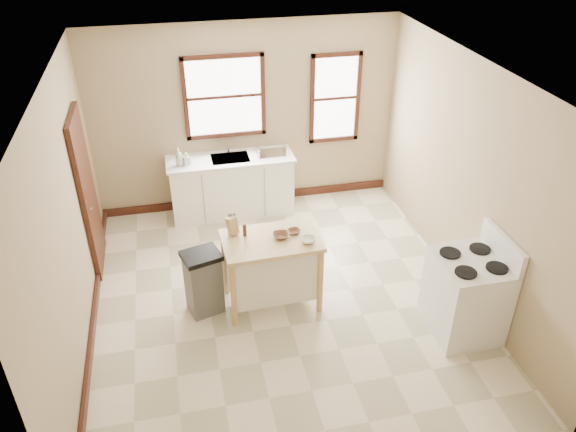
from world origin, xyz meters
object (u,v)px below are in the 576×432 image
object	(u,v)px
kitchen_island	(272,271)
soap_bottle_a	(179,157)
trash_bin	(204,282)
bowl_b	(294,231)
dish_rack	(271,150)
bowl_c	(308,240)
knife_block	(232,226)
gas_stove	(468,286)
soap_bottle_b	(186,159)
bowl_a	(281,236)
pepper_grinder	(245,230)

from	to	relation	value
kitchen_island	soap_bottle_a	bearing A→B (deg)	111.25
trash_bin	bowl_b	bearing A→B (deg)	-13.56
dish_rack	bowl_c	xyz separation A→B (m)	(-0.04, -2.37, -0.03)
trash_bin	bowl_c	bearing A→B (deg)	-24.36
kitchen_island	knife_block	size ratio (longest dim) A/B	5.59
soap_bottle_a	gas_stove	size ratio (longest dim) A/B	0.21
dish_rack	bowl_b	xyz separation A→B (m)	(-0.15, -2.15, -0.04)
kitchen_island	bowl_b	distance (m)	0.56
soap_bottle_b	soap_bottle_a	bearing A→B (deg)	161.28
kitchen_island	bowl_a	bearing A→B (deg)	2.38
kitchen_island	bowl_a	world-z (taller)	bowl_a
soap_bottle_b	pepper_grinder	xyz separation A→B (m)	(0.53, -1.99, -0.03)
soap_bottle_a	kitchen_island	world-z (taller)	soap_bottle_a
dish_rack	soap_bottle_b	bearing A→B (deg)	174.50
knife_block	pepper_grinder	size ratio (longest dim) A/B	1.33
dish_rack	pepper_grinder	xyz separation A→B (m)	(-0.71, -2.08, 0.02)
gas_stove	bowl_b	bearing A→B (deg)	149.59
bowl_b	knife_block	bearing A→B (deg)	168.98
soap_bottle_b	gas_stove	size ratio (longest dim) A/B	0.16
bowl_c	bowl_b	bearing A→B (deg)	116.07
gas_stove	trash_bin	bearing A→B (deg)	161.12
soap_bottle_b	knife_block	bearing A→B (deg)	-98.47
pepper_grinder	soap_bottle_a	bearing A→B (deg)	107.66
soap_bottle_b	bowl_b	world-z (taller)	soap_bottle_b
soap_bottle_a	dish_rack	xyz separation A→B (m)	(1.35, 0.10, -0.08)
kitchen_island	pepper_grinder	distance (m)	0.62
soap_bottle_b	trash_bin	xyz separation A→B (m)	(0.01, -2.10, -0.61)
soap_bottle_a	soap_bottle_b	xyz separation A→B (m)	(0.10, 0.00, -0.04)
dish_rack	trash_bin	bearing A→B (deg)	-129.25
pepper_grinder	dish_rack	bearing A→B (deg)	71.07
bowl_c	gas_stove	distance (m)	1.82
knife_block	trash_bin	xyz separation A→B (m)	(-0.39, -0.18, -0.61)
knife_block	gas_stove	bearing A→B (deg)	-51.58
trash_bin	gas_stove	world-z (taller)	gas_stove
dish_rack	knife_block	size ratio (longest dim) A/B	2.13
bowl_b	bowl_c	size ratio (longest dim) A/B	0.86
pepper_grinder	bowl_b	bearing A→B (deg)	-6.63
bowl_c	bowl_a	bearing A→B (deg)	149.76
knife_block	bowl_b	world-z (taller)	knife_block
soap_bottle_a	bowl_b	bearing A→B (deg)	-60.56
gas_stove	bowl_c	bearing A→B (deg)	153.97
bowl_a	bowl_b	world-z (taller)	bowl_a
soap_bottle_b	bowl_a	distance (m)	2.31
soap_bottle_a	bowl_a	world-z (taller)	soap_bottle_a
trash_bin	gas_stove	distance (m)	2.98
soap_bottle_a	bowl_a	bearing A→B (deg)	-64.88
soap_bottle_b	kitchen_island	size ratio (longest dim) A/B	0.17
soap_bottle_b	pepper_grinder	bearing A→B (deg)	-95.30
dish_rack	bowl_b	bearing A→B (deg)	-103.74
gas_stove	soap_bottle_b	bearing A→B (deg)	132.61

